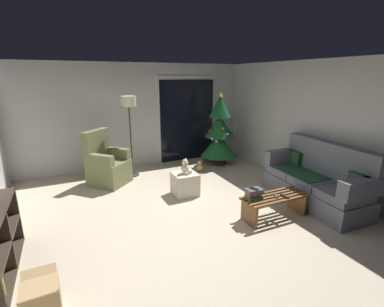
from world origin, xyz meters
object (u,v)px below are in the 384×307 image
coffee_table (275,203)px  couch (317,181)px  book_stack (254,194)px  teddy_bear_cream (185,167)px  cell_phone (254,189)px  remote_graphite (276,196)px  armchair (107,165)px  cardboard_box_open_near_shelf (41,299)px  christmas_tree (219,133)px  teddy_bear_honey_by_tree (199,167)px  ottoman (185,184)px  remote_black (285,196)px  floor_lamp (129,109)px

coffee_table → couch: bearing=6.8°
book_stack → teddy_bear_cream: bearing=112.9°
couch → cell_phone: couch is taller
remote_graphite → armchair: size_ratio=0.14×
cell_phone → cardboard_box_open_near_shelf: (-2.88, -0.57, -0.38)m
coffee_table → christmas_tree: (0.62, 2.80, 0.56)m
coffee_table → book_stack: (-0.37, 0.06, 0.21)m
coffee_table → teddy_bear_honey_by_tree: bearing=92.3°
coffee_table → remote_graphite: bearing=-125.0°
ottoman → teddy_bear_honey_by_tree: 1.36m
couch → ottoman: 2.37m
cell_phone → cardboard_box_open_near_shelf: cell_phone is taller
cell_phone → armchair: 3.14m
couch → christmas_tree: 2.74m
couch → coffee_table: (-1.05, -0.12, -0.15)m
teddy_bear_cream → cell_phone: bearing=-67.9°
coffee_table → remote_black: 0.19m
remote_black → floor_lamp: size_ratio=0.09×
teddy_bear_honey_by_tree → floor_lamp: bearing=164.8°
christmas_tree → teddy_bear_cream: bearing=-138.0°
armchair → teddy_bear_honey_by_tree: 2.11m
remote_black → book_stack: book_stack is taller
floor_lamp → cardboard_box_open_near_shelf: 4.02m
remote_graphite → armchair: (-2.17, 2.64, 0.01)m
couch → coffee_table: 1.07m
cardboard_box_open_near_shelf → remote_black: bearing=7.1°
couch → remote_black: bearing=-166.9°
remote_black → ottoman: 1.83m
remote_black → teddy_bear_honey_by_tree: remote_black is taller
cardboard_box_open_near_shelf → book_stack: bearing=11.3°
book_stack → ottoman: (-0.57, 1.34, -0.24)m
teddy_bear_cream → cardboard_box_open_near_shelf: size_ratio=0.62×
christmas_tree → armchair: size_ratio=1.62×
teddy_bear_cream → cardboard_box_open_near_shelf: bearing=-140.6°
couch → floor_lamp: size_ratio=1.11×
cell_phone → teddy_bear_honey_by_tree: bearing=60.6°
cell_phone → teddy_bear_honey_by_tree: size_ratio=0.50×
christmas_tree → ottoman: bearing=-138.3°
remote_black → ottoman: size_ratio=0.35×
armchair → floor_lamp: floor_lamp is taller
ottoman → teddy_bear_honey_by_tree: ottoman is taller
cell_phone → cardboard_box_open_near_shelf: 2.96m
armchair → teddy_bear_honey_by_tree: bearing=-4.0°
remote_black → cardboard_box_open_near_shelf: 3.39m
cardboard_box_open_near_shelf → teddy_bear_cream: bearing=39.4°
christmas_tree → book_stack: bearing=-110.0°
book_stack → armchair: bearing=125.3°
remote_graphite → floor_lamp: floor_lamp is taller
remote_graphite → coffee_table: bearing=84.3°
remote_black → cardboard_box_open_near_shelf: (-3.36, -0.42, -0.22)m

